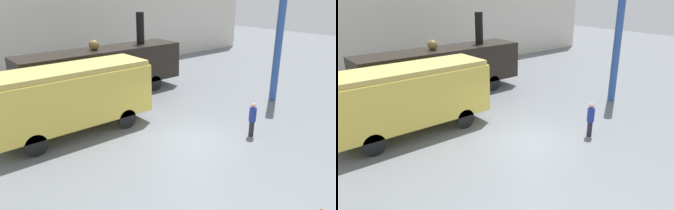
{
  "view_description": "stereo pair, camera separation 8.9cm",
  "coord_description": "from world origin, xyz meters",
  "views": [
    {
      "loc": [
        -9.77,
        -9.94,
        6.79
      ],
      "look_at": [
        -0.54,
        1.0,
        1.6
      ],
      "focal_mm": 35.0,
      "sensor_mm": 36.0,
      "label": 1
    },
    {
      "loc": [
        -9.7,
        -10.0,
        6.79
      ],
      "look_at": [
        -0.54,
        1.0,
        1.6
      ],
      "focal_mm": 35.0,
      "sensor_mm": 36.0,
      "label": 2
    }
  ],
  "objects": [
    {
      "name": "passenger_coach_vintage",
      "position": [
        -3.77,
        4.29,
        1.95
      ],
      "size": [
        7.62,
        2.57,
        3.3
      ],
      "color": "#E0C64C",
      "rests_on": "ground_plane"
    },
    {
      "name": "ground_plane",
      "position": [
        0.0,
        0.0,
        0.0
      ],
      "size": [
        80.0,
        80.0,
        0.0
      ],
      "primitive_type": "plane",
      "color": "slate"
    },
    {
      "name": "backdrop_wall",
      "position": [
        0.0,
        15.49,
        4.5
      ],
      "size": [
        44.0,
        0.15,
        9.0
      ],
      "color": "beige",
      "rests_on": "ground_plane"
    },
    {
      "name": "support_pillar",
      "position": [
        8.0,
        0.84,
        4.0
      ],
      "size": [
        0.44,
        0.44,
        8.0
      ],
      "color": "#2D519E",
      "rests_on": "ground_plane"
    },
    {
      "name": "visitor_person",
      "position": [
        2.56,
        -1.54,
        0.9
      ],
      "size": [
        0.34,
        0.34,
        1.67
      ],
      "color": "#262633",
      "rests_on": "ground_plane"
    },
    {
      "name": "steam_locomotive",
      "position": [
        0.31,
        8.42,
        1.91
      ],
      "size": [
        10.84,
        2.49,
        5.21
      ],
      "color": "black",
      "rests_on": "ground_plane"
    }
  ]
}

